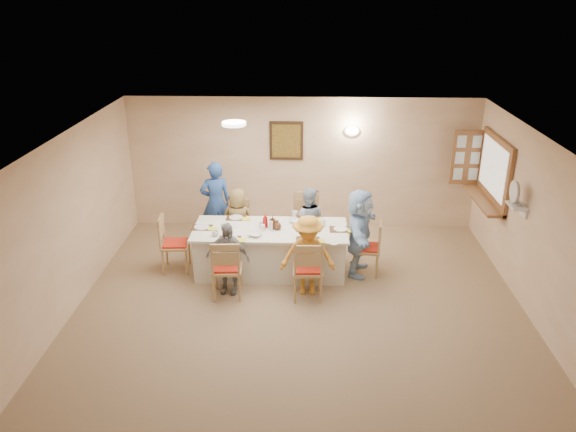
{
  "coord_description": "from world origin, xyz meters",
  "views": [
    {
      "loc": [
        0.06,
        -6.61,
        4.36
      ],
      "look_at": [
        -0.2,
        1.4,
        1.05
      ],
      "focal_mm": 35.0,
      "sensor_mm": 36.0,
      "label": 1
    }
  ],
  "objects_px": {
    "desk_fan": "(516,196)",
    "diner_right_end": "(359,232)",
    "chair_back_right": "(308,223)",
    "caregiver": "(216,202)",
    "chair_front_left": "(227,267)",
    "dining_table": "(271,250)",
    "chair_left_end": "(175,243)",
    "condiment_ketchup": "(265,220)",
    "chair_front_right": "(308,268)",
    "diner_back_left": "(238,221)",
    "diner_front_left": "(228,258)",
    "serving_hatch": "(495,171)",
    "diner_back_right": "(308,221)",
    "chair_right_end": "(367,247)",
    "chair_back_left": "(239,226)",
    "diner_front_right": "(308,255)"
  },
  "relations": [
    {
      "from": "chair_front_left",
      "to": "diner_right_end",
      "type": "relative_size",
      "value": 0.67
    },
    {
      "from": "chair_right_end",
      "to": "condiment_ketchup",
      "type": "relative_size",
      "value": 3.91
    },
    {
      "from": "chair_back_left",
      "to": "diner_back_left",
      "type": "bearing_deg",
      "value": -93.74
    },
    {
      "from": "condiment_ketchup",
      "to": "diner_right_end",
      "type": "bearing_deg",
      "value": -2.21
    },
    {
      "from": "chair_back_right",
      "to": "caregiver",
      "type": "distance_m",
      "value": 1.7
    },
    {
      "from": "desk_fan",
      "to": "chair_back_right",
      "type": "bearing_deg",
      "value": 156.28
    },
    {
      "from": "diner_front_right",
      "to": "caregiver",
      "type": "distance_m",
      "value": 2.47
    },
    {
      "from": "chair_back_right",
      "to": "chair_left_end",
      "type": "height_order",
      "value": "chair_back_right"
    },
    {
      "from": "chair_back_left",
      "to": "diner_front_left",
      "type": "distance_m",
      "value": 1.49
    },
    {
      "from": "diner_front_right",
      "to": "diner_right_end",
      "type": "relative_size",
      "value": 0.88
    },
    {
      "from": "desk_fan",
      "to": "diner_right_end",
      "type": "xyz_separation_m",
      "value": [
        -2.17,
        0.51,
        -0.83
      ]
    },
    {
      "from": "dining_table",
      "to": "caregiver",
      "type": "xyz_separation_m",
      "value": [
        -1.05,
        1.15,
        0.38
      ]
    },
    {
      "from": "chair_back_right",
      "to": "diner_back_left",
      "type": "height_order",
      "value": "diner_back_left"
    },
    {
      "from": "desk_fan",
      "to": "dining_table",
      "type": "xyz_separation_m",
      "value": [
        -3.59,
        0.51,
        -1.17
      ]
    },
    {
      "from": "chair_right_end",
      "to": "diner_front_right",
      "type": "height_order",
      "value": "diner_front_right"
    },
    {
      "from": "diner_back_left",
      "to": "condiment_ketchup",
      "type": "bearing_deg",
      "value": 134.75
    },
    {
      "from": "diner_back_left",
      "to": "caregiver",
      "type": "bearing_deg",
      "value": -41.23
    },
    {
      "from": "desk_fan",
      "to": "chair_left_end",
      "type": "relative_size",
      "value": 0.31
    },
    {
      "from": "chair_left_end",
      "to": "diner_right_end",
      "type": "height_order",
      "value": "diner_right_end"
    },
    {
      "from": "desk_fan",
      "to": "chair_back_left",
      "type": "height_order",
      "value": "desk_fan"
    },
    {
      "from": "condiment_ketchup",
      "to": "diner_back_right",
      "type": "bearing_deg",
      "value": 42.31
    },
    {
      "from": "chair_back_right",
      "to": "desk_fan",
      "type": "bearing_deg",
      "value": -32.31
    },
    {
      "from": "chair_front_right",
      "to": "diner_right_end",
      "type": "distance_m",
      "value": 1.17
    },
    {
      "from": "desk_fan",
      "to": "diner_front_right",
      "type": "distance_m",
      "value": 3.13
    },
    {
      "from": "desk_fan",
      "to": "chair_front_left",
      "type": "height_order",
      "value": "desk_fan"
    },
    {
      "from": "diner_front_right",
      "to": "chair_front_right",
      "type": "bearing_deg",
      "value": -91.41
    },
    {
      "from": "chair_left_end",
      "to": "condiment_ketchup",
      "type": "distance_m",
      "value": 1.52
    },
    {
      "from": "chair_back_left",
      "to": "chair_left_end",
      "type": "bearing_deg",
      "value": -143.64
    },
    {
      "from": "diner_front_left",
      "to": "diner_back_left",
      "type": "bearing_deg",
      "value": 98.81
    },
    {
      "from": "desk_fan",
      "to": "diner_right_end",
      "type": "distance_m",
      "value": 2.38
    },
    {
      "from": "chair_left_end",
      "to": "chair_front_left",
      "type": "bearing_deg",
      "value": -134.21
    },
    {
      "from": "diner_back_left",
      "to": "caregiver",
      "type": "xyz_separation_m",
      "value": [
        -0.45,
        0.47,
        0.17
      ]
    },
    {
      "from": "dining_table",
      "to": "caregiver",
      "type": "bearing_deg",
      "value": 132.4
    },
    {
      "from": "diner_front_left",
      "to": "caregiver",
      "type": "height_order",
      "value": "caregiver"
    },
    {
      "from": "diner_front_right",
      "to": "chair_right_end",
      "type": "bearing_deg",
      "value": 34.18
    },
    {
      "from": "diner_back_right",
      "to": "serving_hatch",
      "type": "bearing_deg",
      "value": -173.52
    },
    {
      "from": "chair_back_right",
      "to": "chair_front_left",
      "type": "xyz_separation_m",
      "value": [
        -1.2,
        -1.6,
        -0.04
      ]
    },
    {
      "from": "serving_hatch",
      "to": "desk_fan",
      "type": "relative_size",
      "value": 5.0
    },
    {
      "from": "serving_hatch",
      "to": "desk_fan",
      "type": "xyz_separation_m",
      "value": [
        -0.11,
        -1.35,
        0.05
      ]
    },
    {
      "from": "dining_table",
      "to": "diner_right_end",
      "type": "height_order",
      "value": "diner_right_end"
    },
    {
      "from": "dining_table",
      "to": "chair_left_end",
      "type": "height_order",
      "value": "chair_left_end"
    },
    {
      "from": "dining_table",
      "to": "chair_back_right",
      "type": "bearing_deg",
      "value": 53.13
    },
    {
      "from": "chair_back_left",
      "to": "caregiver",
      "type": "bearing_deg",
      "value": 138.39
    },
    {
      "from": "diner_back_left",
      "to": "chair_left_end",
      "type": "bearing_deg",
      "value": 40.61
    },
    {
      "from": "serving_hatch",
      "to": "diner_back_right",
      "type": "relative_size",
      "value": 1.23
    },
    {
      "from": "dining_table",
      "to": "chair_right_end",
      "type": "distance_m",
      "value": 1.55
    },
    {
      "from": "diner_back_left",
      "to": "diner_front_left",
      "type": "bearing_deg",
      "value": 95.02
    },
    {
      "from": "chair_right_end",
      "to": "chair_front_right",
      "type": "bearing_deg",
      "value": -42.83
    },
    {
      "from": "chair_front_left",
      "to": "chair_front_right",
      "type": "xyz_separation_m",
      "value": [
        1.2,
        0.0,
        -0.0
      ]
    },
    {
      "from": "diner_back_right",
      "to": "diner_front_left",
      "type": "height_order",
      "value": "diner_back_right"
    }
  ]
}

